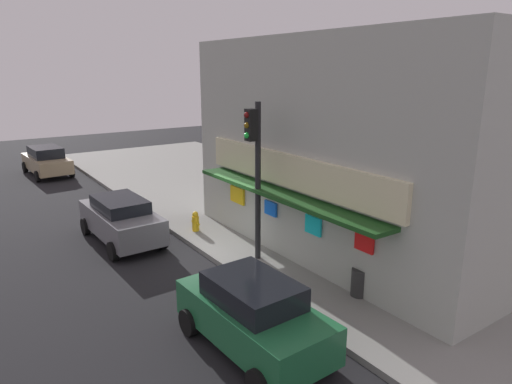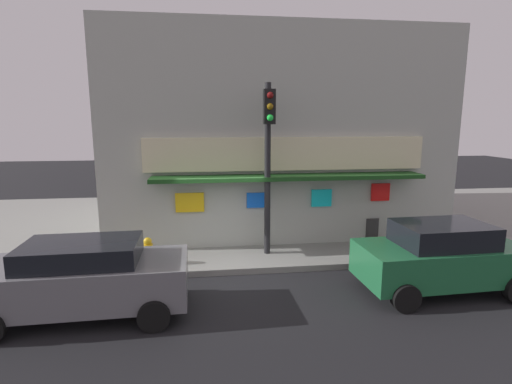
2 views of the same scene
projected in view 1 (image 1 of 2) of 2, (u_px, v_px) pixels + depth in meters
The scene contains 10 objects.
ground_plane at pixel (205, 257), 15.22m from camera, with size 64.81×64.81×0.00m, color black.
sidewalk at pixel (324, 224), 18.14m from camera, with size 43.21×10.77×0.18m, color gray.
corner_building at pixel (380, 142), 15.83m from camera, with size 11.44×8.82×6.90m.
traffic_light at pixel (255, 161), 13.84m from camera, with size 0.32×0.58×4.98m.
fire_hydrant at pixel (196, 222), 17.09m from camera, with size 0.51×0.27×0.76m.
trash_can at pixel (360, 282), 12.20m from camera, with size 0.46×0.46×0.76m, color #2D2D2D.
potted_plant_by_doorway at pixel (308, 235), 15.26m from camera, with size 0.58×0.58×0.92m.
parked_car_grey at pixel (121, 219), 16.41m from camera, with size 4.34×2.05×1.63m.
parked_car_green at pixel (253, 314), 10.01m from camera, with size 3.98×2.08×1.70m.
parked_car_tan at pixel (47, 161), 26.80m from camera, with size 4.56×2.25×1.67m.
Camera 1 is at (12.59, -6.61, 6.09)m, focal length 31.94 mm.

